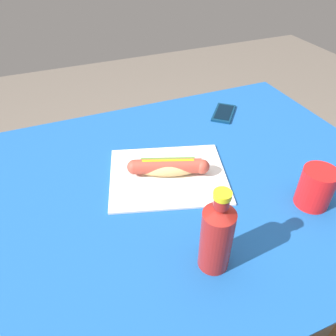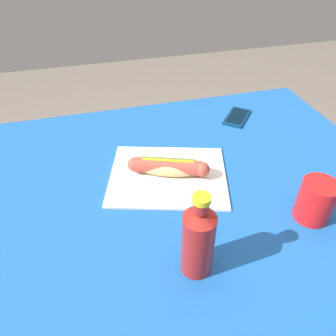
# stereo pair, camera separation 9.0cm
# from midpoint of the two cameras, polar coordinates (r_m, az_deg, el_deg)

# --- Properties ---
(ground_plane) EXTENTS (6.00, 6.00, 0.00)m
(ground_plane) POSITION_cam_midpoint_polar(r_m,az_deg,el_deg) (1.53, 3.95, -24.83)
(ground_plane) COLOR #6B6056
(ground_plane) RESTS_ON ground
(dining_table) EXTENTS (1.19, 0.93, 0.77)m
(dining_table) POSITION_cam_midpoint_polar(r_m,az_deg,el_deg) (1.00, 5.55, -8.29)
(dining_table) COLOR brown
(dining_table) RESTS_ON ground
(paper_wrapper) EXTENTS (0.39, 0.35, 0.01)m
(paper_wrapper) POSITION_cam_midpoint_polar(r_m,az_deg,el_deg) (0.92, 2.81, -1.42)
(paper_wrapper) COLOR silver
(paper_wrapper) RESTS_ON dining_table
(hot_dog) EXTENTS (0.21, 0.11, 0.05)m
(hot_dog) POSITION_cam_midpoint_polar(r_m,az_deg,el_deg) (0.90, 2.87, 0.12)
(hot_dog) COLOR #E5BC75
(hot_dog) RESTS_ON paper_wrapper
(cell_phone) EXTENTS (0.14, 0.15, 0.01)m
(cell_phone) POSITION_cam_midpoint_polar(r_m,az_deg,el_deg) (1.22, 14.06, 8.57)
(cell_phone) COLOR #0A2D4C
(cell_phone) RESTS_ON dining_table
(soda_bottle) EXTENTS (0.07, 0.07, 0.21)m
(soda_bottle) POSITION_cam_midpoint_polar(r_m,az_deg,el_deg) (0.66, 9.31, -12.42)
(soda_bottle) COLOR maroon
(soda_bottle) RESTS_ON dining_table
(drinking_cup) EXTENTS (0.08, 0.08, 0.11)m
(drinking_cup) POSITION_cam_midpoint_polar(r_m,az_deg,el_deg) (0.87, 27.17, -5.23)
(drinking_cup) COLOR red
(drinking_cup) RESTS_ON dining_table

